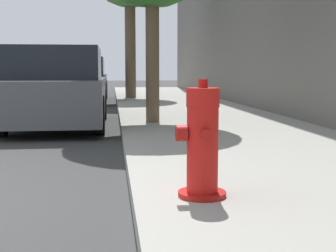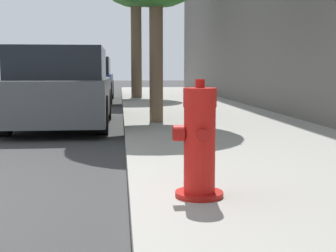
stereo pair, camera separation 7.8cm
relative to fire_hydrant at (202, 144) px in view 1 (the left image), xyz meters
The scene contains 4 objects.
sidewalk_slab 1.20m from the fire_hydrant, 12.88° to the left, with size 3.14×40.00×0.14m.
fire_hydrant is the anchor object (origin of this frame).
parked_car_near 5.65m from the fire_hydrant, 106.45° to the left, with size 1.71×3.89×1.41m.
parked_car_mid 12.21m from the fire_hydrant, 97.89° to the left, with size 1.78×4.58×1.40m.
Camera 1 is at (1.99, -3.42, 1.04)m, focal length 50.00 mm.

